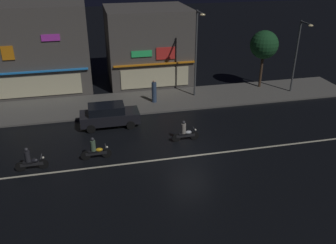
{
  "coord_description": "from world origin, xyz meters",
  "views": [
    {
      "loc": [
        -5.68,
        -18.56,
        11.75
      ],
      "look_at": [
        -0.71,
        3.45,
        0.86
      ],
      "focal_mm": 37.98,
      "sensor_mm": 36.0,
      "label": 1
    }
  ],
  "objects_px": {
    "parked_car_near_kerb": "(109,115)",
    "motorcycle_following": "(30,161)",
    "pedestrian_on_sidewalk": "(154,92)",
    "motorcycle_lead": "(185,132)",
    "streetlamp_east": "(298,51)",
    "traffic_cone": "(130,116)",
    "streetlamp_mid": "(197,48)",
    "motorcycle_opposite_lane": "(95,150)"
  },
  "relations": [
    {
      "from": "parked_car_near_kerb",
      "to": "motorcycle_lead",
      "type": "distance_m",
      "value": 5.99
    },
    {
      "from": "streetlamp_east",
      "to": "motorcycle_lead",
      "type": "distance_m",
      "value": 13.94
    },
    {
      "from": "pedestrian_on_sidewalk",
      "to": "motorcycle_lead",
      "type": "distance_m",
      "value": 7.03
    },
    {
      "from": "motorcycle_lead",
      "to": "traffic_cone",
      "type": "height_order",
      "value": "motorcycle_lead"
    },
    {
      "from": "motorcycle_following",
      "to": "traffic_cone",
      "type": "distance_m",
      "value": 8.75
    },
    {
      "from": "streetlamp_east",
      "to": "motorcycle_lead",
      "type": "relative_size",
      "value": 3.34
    },
    {
      "from": "streetlamp_mid",
      "to": "traffic_cone",
      "type": "distance_m",
      "value": 8.14
    },
    {
      "from": "parked_car_near_kerb",
      "to": "motorcycle_following",
      "type": "relative_size",
      "value": 2.26
    },
    {
      "from": "streetlamp_mid",
      "to": "motorcycle_opposite_lane",
      "type": "distance_m",
      "value": 13.0
    },
    {
      "from": "streetlamp_east",
      "to": "motorcycle_opposite_lane",
      "type": "height_order",
      "value": "streetlamp_east"
    },
    {
      "from": "motorcycle_opposite_lane",
      "to": "motorcycle_following",
      "type": "bearing_deg",
      "value": 178.14
    },
    {
      "from": "motorcycle_following",
      "to": "streetlamp_mid",
      "type": "bearing_deg",
      "value": 33.98
    },
    {
      "from": "motorcycle_lead",
      "to": "motorcycle_following",
      "type": "bearing_deg",
      "value": -168.81
    },
    {
      "from": "motorcycle_opposite_lane",
      "to": "traffic_cone",
      "type": "height_order",
      "value": "motorcycle_opposite_lane"
    },
    {
      "from": "parked_car_near_kerb",
      "to": "motorcycle_following",
      "type": "bearing_deg",
      "value": 45.03
    },
    {
      "from": "streetlamp_east",
      "to": "motorcycle_following",
      "type": "distance_m",
      "value": 23.36
    },
    {
      "from": "motorcycle_opposite_lane",
      "to": "traffic_cone",
      "type": "bearing_deg",
      "value": 53.47
    },
    {
      "from": "traffic_cone",
      "to": "pedestrian_on_sidewalk",
      "type": "bearing_deg",
      "value": 48.5
    },
    {
      "from": "streetlamp_east",
      "to": "traffic_cone",
      "type": "bearing_deg",
      "value": -171.46
    },
    {
      "from": "motorcycle_following",
      "to": "traffic_cone",
      "type": "height_order",
      "value": "motorcycle_following"
    },
    {
      "from": "pedestrian_on_sidewalk",
      "to": "motorcycle_lead",
      "type": "xyz_separation_m",
      "value": [
        0.8,
        -6.98,
        -0.41
      ]
    },
    {
      "from": "traffic_cone",
      "to": "streetlamp_mid",
      "type": "bearing_deg",
      "value": 27.57
    },
    {
      "from": "streetlamp_mid",
      "to": "motorcycle_lead",
      "type": "distance_m",
      "value": 8.91
    },
    {
      "from": "motorcycle_opposite_lane",
      "to": "traffic_cone",
      "type": "relative_size",
      "value": 3.45
    },
    {
      "from": "motorcycle_following",
      "to": "motorcycle_lead",
      "type": "bearing_deg",
      "value": 7.56
    },
    {
      "from": "streetlamp_mid",
      "to": "parked_car_near_kerb",
      "type": "relative_size",
      "value": 1.71
    },
    {
      "from": "streetlamp_east",
      "to": "traffic_cone",
      "type": "relative_size",
      "value": 11.54
    },
    {
      "from": "pedestrian_on_sidewalk",
      "to": "traffic_cone",
      "type": "distance_m",
      "value": 3.73
    },
    {
      "from": "pedestrian_on_sidewalk",
      "to": "motorcycle_following",
      "type": "relative_size",
      "value": 1.03
    },
    {
      "from": "pedestrian_on_sidewalk",
      "to": "traffic_cone",
      "type": "bearing_deg",
      "value": -75.75
    },
    {
      "from": "parked_car_near_kerb",
      "to": "motorcycle_following",
      "type": "xyz_separation_m",
      "value": [
        -4.97,
        -4.98,
        -0.24
      ]
    },
    {
      "from": "streetlamp_east",
      "to": "motorcycle_following",
      "type": "relative_size",
      "value": 3.34
    },
    {
      "from": "motorcycle_following",
      "to": "traffic_cone",
      "type": "xyz_separation_m",
      "value": [
        6.61,
        5.73,
        -0.36
      ]
    },
    {
      "from": "motorcycle_lead",
      "to": "motorcycle_opposite_lane",
      "type": "bearing_deg",
      "value": -167.53
    },
    {
      "from": "parked_car_near_kerb",
      "to": "motorcycle_following",
      "type": "distance_m",
      "value": 7.04
    },
    {
      "from": "traffic_cone",
      "to": "parked_car_near_kerb",
      "type": "bearing_deg",
      "value": -155.5
    },
    {
      "from": "pedestrian_on_sidewalk",
      "to": "motorcycle_following",
      "type": "bearing_deg",
      "value": -81.13
    },
    {
      "from": "motorcycle_lead",
      "to": "motorcycle_opposite_lane",
      "type": "distance_m",
      "value": 6.14
    },
    {
      "from": "streetlamp_east",
      "to": "pedestrian_on_sidewalk",
      "type": "bearing_deg",
      "value": 177.89
    },
    {
      "from": "pedestrian_on_sidewalk",
      "to": "motorcycle_opposite_lane",
      "type": "relative_size",
      "value": 1.03
    },
    {
      "from": "motorcycle_opposite_lane",
      "to": "traffic_cone",
      "type": "xyz_separation_m",
      "value": [
        2.84,
        5.3,
        -0.36
      ]
    },
    {
      "from": "parked_car_near_kerb",
      "to": "motorcycle_lead",
      "type": "relative_size",
      "value": 2.26
    }
  ]
}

